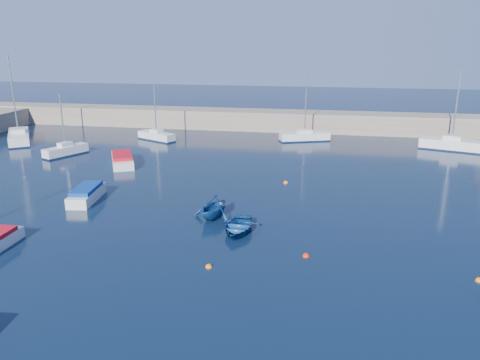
% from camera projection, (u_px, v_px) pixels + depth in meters
% --- Properties ---
extents(ground, '(220.00, 220.00, 0.00)m').
position_uv_depth(ground, '(219.00, 310.00, 21.87)').
color(ground, '#0B1A31').
rests_on(ground, ground).
extents(back_wall, '(96.00, 4.50, 2.60)m').
position_uv_depth(back_wall, '(293.00, 121.00, 64.81)').
color(back_wall, gray).
rests_on(back_wall, ground).
extents(sailboat_3, '(3.34, 5.04, 6.69)m').
position_uv_depth(sailboat_3, '(66.00, 150.00, 50.79)').
color(sailboat_3, silver).
rests_on(sailboat_3, ground).
extents(sailboat_4, '(6.44, 7.92, 10.48)m').
position_uv_depth(sailboat_4, '(19.00, 137.00, 57.61)').
color(sailboat_4, silver).
rests_on(sailboat_4, ground).
extents(sailboat_5, '(5.39, 3.70, 7.07)m').
position_uv_depth(sailboat_5, '(157.00, 136.00, 58.58)').
color(sailboat_5, silver).
rests_on(sailboat_5, ground).
extents(sailboat_6, '(6.39, 3.74, 8.13)m').
position_uv_depth(sailboat_6, '(304.00, 136.00, 58.25)').
color(sailboat_6, silver).
rests_on(sailboat_6, ground).
extents(sailboat_7, '(7.07, 3.94, 9.05)m').
position_uv_depth(sailboat_7, '(451.00, 144.00, 53.32)').
color(sailboat_7, silver).
rests_on(sailboat_7, ground).
extents(motorboat_1, '(2.20, 4.74, 1.12)m').
position_uv_depth(motorboat_1, '(87.00, 194.00, 36.62)').
color(motorboat_1, silver).
rests_on(motorboat_1, ground).
extents(motorboat_2, '(4.25, 5.84, 1.15)m').
position_uv_depth(motorboat_2, '(122.00, 159.00, 47.16)').
color(motorboat_2, silver).
rests_on(motorboat_2, ground).
extents(dinghy_center, '(2.83, 3.84, 0.77)m').
position_uv_depth(dinghy_center, '(238.00, 227.00, 30.55)').
color(dinghy_center, navy).
rests_on(dinghy_center, ground).
extents(dinghy_left, '(3.69, 3.98, 1.72)m').
position_uv_depth(dinghy_left, '(214.00, 207.00, 32.81)').
color(dinghy_left, navy).
rests_on(dinghy_left, ground).
extents(buoy_0, '(0.39, 0.39, 0.39)m').
position_uv_depth(buoy_0, '(209.00, 267.00, 25.93)').
color(buoy_0, orange).
rests_on(buoy_0, ground).
extents(buoy_1, '(0.43, 0.43, 0.43)m').
position_uv_depth(buoy_1, '(306.00, 256.00, 27.22)').
color(buoy_1, red).
rests_on(buoy_1, ground).
extents(buoy_2, '(0.38, 0.38, 0.38)m').
position_uv_depth(buoy_2, '(479.00, 281.00, 24.46)').
color(buoy_2, orange).
rests_on(buoy_2, ground).
extents(buoy_3, '(0.43, 0.43, 0.43)m').
position_uv_depth(buoy_3, '(286.00, 183.00, 41.14)').
color(buoy_3, orange).
rests_on(buoy_3, ground).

